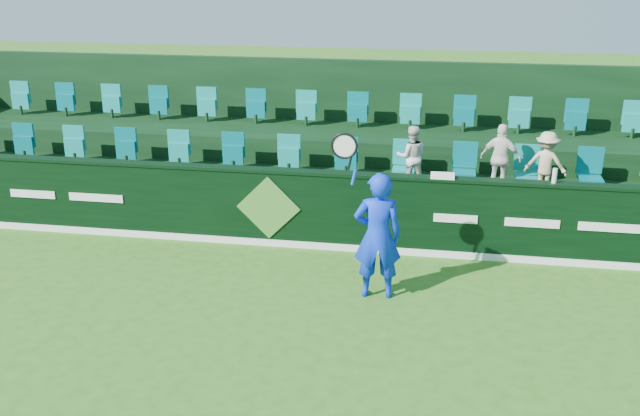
% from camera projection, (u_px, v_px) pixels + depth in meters
% --- Properties ---
extents(ground, '(60.00, 60.00, 0.00)m').
position_uv_depth(ground, '(195.00, 370.00, 8.61)').
color(ground, '#2A6818').
rests_on(ground, ground).
extents(sponsor_hoarding, '(16.00, 0.25, 1.35)m').
position_uv_depth(sponsor_hoarding, '(270.00, 207.00, 12.09)').
color(sponsor_hoarding, black).
rests_on(sponsor_hoarding, ground).
extents(stand_tier_front, '(16.00, 2.00, 0.80)m').
position_uv_depth(stand_tier_front, '(284.00, 201.00, 13.20)').
color(stand_tier_front, black).
rests_on(stand_tier_front, ground).
extents(stand_tier_back, '(16.00, 1.80, 1.30)m').
position_uv_depth(stand_tier_back, '(303.00, 160.00, 14.88)').
color(stand_tier_back, black).
rests_on(stand_tier_back, ground).
extents(stand_rear, '(16.00, 4.10, 2.60)m').
position_uv_depth(stand_rear, '(307.00, 128.00, 15.10)').
color(stand_rear, black).
rests_on(stand_rear, ground).
extents(seat_row_front, '(13.50, 0.50, 0.60)m').
position_uv_depth(seat_row_front, '(288.00, 159.00, 13.33)').
color(seat_row_front, '#118A83').
rests_on(seat_row_front, stand_tier_front).
extents(seat_row_back, '(13.50, 0.50, 0.60)m').
position_uv_depth(seat_row_back, '(305.00, 112.00, 14.83)').
color(seat_row_back, '#118A83').
rests_on(seat_row_back, stand_tier_back).
extents(tennis_player, '(1.07, 0.53, 2.50)m').
position_uv_depth(tennis_player, '(377.00, 235.00, 10.15)').
color(tennis_player, '#0C30DB').
rests_on(tennis_player, ground).
extents(spectator_left, '(0.61, 0.51, 1.11)m').
position_uv_depth(spectator_left, '(411.00, 157.00, 12.53)').
color(spectator_left, silver).
rests_on(spectator_left, stand_tier_front).
extents(spectator_middle, '(0.76, 0.51, 1.20)m').
position_uv_depth(spectator_middle, '(501.00, 158.00, 12.28)').
color(spectator_middle, white).
rests_on(spectator_middle, stand_tier_front).
extents(spectator_right, '(0.79, 0.59, 1.10)m').
position_uv_depth(spectator_right, '(546.00, 163.00, 12.18)').
color(spectator_right, '#C0B288').
rests_on(spectator_right, stand_tier_front).
extents(towel, '(0.38, 0.24, 0.06)m').
position_uv_depth(towel, '(443.00, 176.00, 11.40)').
color(towel, white).
rests_on(towel, sponsor_hoarding).
extents(drinks_bottle, '(0.08, 0.08, 0.24)m').
position_uv_depth(drinks_bottle, '(555.00, 176.00, 11.10)').
color(drinks_bottle, silver).
rests_on(drinks_bottle, sponsor_hoarding).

